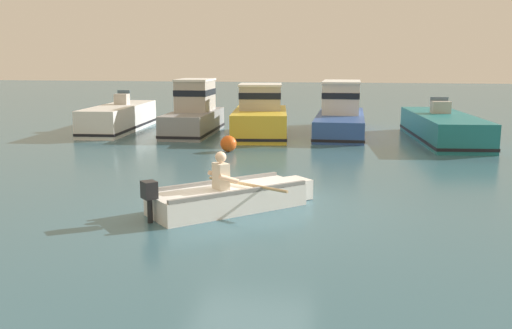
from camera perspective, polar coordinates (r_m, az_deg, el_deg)
ground_plane at (r=11.23m, az=-0.55°, el=-4.60°), size 120.00×120.00×0.00m
rowboat_with_person at (r=11.20m, az=-2.58°, el=-3.32°), size 3.13×3.00×1.19m
moored_boat_white at (r=24.03m, az=-13.72°, el=4.58°), size 2.01×5.88×1.64m
moored_boat_grey at (r=22.56m, az=-6.33°, el=5.16°), size 1.80×4.60×2.16m
moored_boat_yellow at (r=21.62m, az=0.44°, el=4.89°), size 2.59×4.72×2.00m
moored_boat_blue at (r=22.90m, az=8.61°, el=5.10°), size 1.87×6.33×2.07m
moored_boat_teal at (r=21.58m, az=18.45°, el=3.53°), size 2.54×6.64×1.54m
mooring_buoy at (r=18.08m, az=-2.82°, el=2.13°), size 0.53×0.53×0.53m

